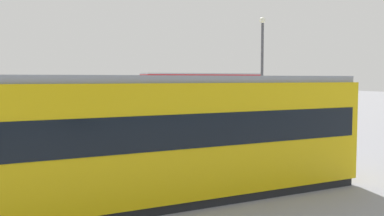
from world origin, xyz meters
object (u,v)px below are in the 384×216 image
(pedestrian_crossing, at_px, (176,123))
(info_sign, at_px, (98,114))
(street_lamp, at_px, (262,68))
(tram_yellow, at_px, (168,136))
(double_decker_bus, at_px, (202,97))
(pedestrian_near_railing, at_px, (119,124))

(pedestrian_crossing, xyz_separation_m, info_sign, (4.28, 0.00, 0.63))
(pedestrian_crossing, distance_m, street_lamp, 6.15)
(tram_yellow, height_order, street_lamp, street_lamp)
(pedestrian_crossing, bearing_deg, street_lamp, 176.84)
(double_decker_bus, relative_size, info_sign, 4.37)
(pedestrian_crossing, height_order, info_sign, info_sign)
(double_decker_bus, bearing_deg, street_lamp, 87.73)
(tram_yellow, distance_m, pedestrian_crossing, 11.37)
(pedestrian_near_railing, relative_size, pedestrian_crossing, 0.94)
(tram_yellow, distance_m, pedestrian_near_railing, 12.15)
(street_lamp, bearing_deg, pedestrian_near_railing, -11.91)
(pedestrian_crossing, relative_size, info_sign, 0.74)
(pedestrian_near_railing, distance_m, pedestrian_crossing, 3.24)
(double_decker_bus, height_order, street_lamp, street_lamp)
(tram_yellow, xyz_separation_m, info_sign, (0.36, -10.64, -0.21))
(pedestrian_near_railing, bearing_deg, pedestrian_crossing, 153.66)
(double_decker_bus, height_order, info_sign, double_decker_bus)
(tram_yellow, xyz_separation_m, pedestrian_crossing, (-3.92, -10.64, -0.84))
(tram_yellow, bearing_deg, info_sign, -88.05)
(tram_yellow, relative_size, info_sign, 5.28)
(pedestrian_near_railing, bearing_deg, street_lamp, 168.09)
(tram_yellow, height_order, pedestrian_near_railing, tram_yellow)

